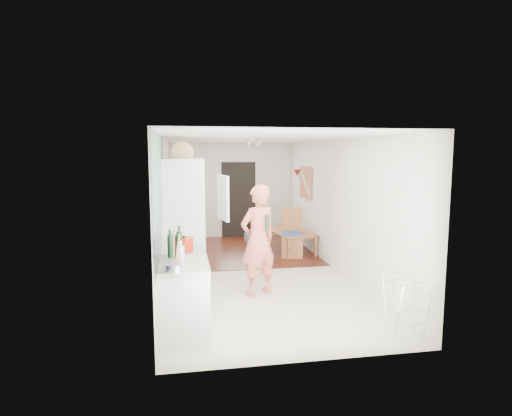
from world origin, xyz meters
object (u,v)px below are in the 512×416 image
object	(u,v)px
person	(258,230)
dining_chair	(292,233)
dining_table	(290,243)
stool	(257,252)
drying_rack	(406,308)

from	to	relation	value
person	dining_chair	bearing A→B (deg)	-142.77
dining_table	stool	world-z (taller)	stool
stool	drying_rack	distance (m)	4.03
dining_table	dining_chair	world-z (taller)	dining_chair
drying_rack	person	bearing A→B (deg)	126.98
dining_table	drying_rack	distance (m)	4.65
dining_table	stool	bearing A→B (deg)	119.31
person	stool	size ratio (longest dim) A/B	4.74
stool	dining_table	bearing A→B (deg)	40.57
dining_chair	drying_rack	distance (m)	4.23
dining_chair	drying_rack	bearing A→B (deg)	-72.46
dining_table	stool	size ratio (longest dim) A/B	2.74
stool	dining_chair	bearing A→B (deg)	23.20
drying_rack	stool	bearing A→B (deg)	106.49
dining_chair	stool	distance (m)	0.97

